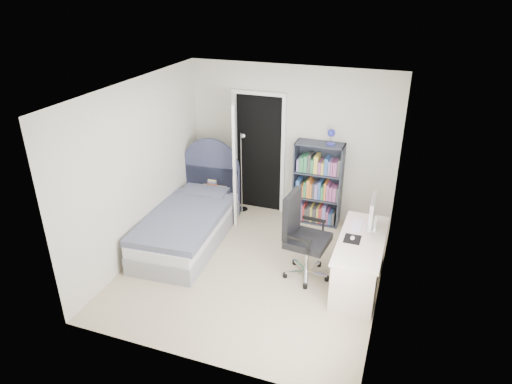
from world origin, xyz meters
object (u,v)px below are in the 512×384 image
(bookcase, at_px, (318,186))
(office_chair, at_px, (301,232))
(bed, at_px, (190,222))
(desk, at_px, (360,259))
(nightstand, at_px, (217,189))
(floor_lamp, at_px, (242,180))

(bookcase, bearing_deg, office_chair, -85.66)
(bed, relative_size, desk, 1.56)
(nightstand, xyz_separation_m, bookcase, (1.71, 0.20, 0.23))
(floor_lamp, height_order, bookcase, bookcase)
(bed, bearing_deg, bookcase, 35.63)
(floor_lamp, bearing_deg, office_chair, -46.24)
(bookcase, xyz_separation_m, office_chair, (0.12, -1.53, 0.03))
(nightstand, xyz_separation_m, office_chair, (1.82, -1.33, 0.26))
(bed, xyz_separation_m, bookcase, (1.71, 1.22, 0.33))
(nightstand, relative_size, office_chair, 0.51)
(bed, bearing_deg, floor_lamp, 69.94)
(bed, height_order, bookcase, bookcase)
(floor_lamp, distance_m, desk, 2.61)
(bookcase, bearing_deg, nightstand, -173.29)
(bed, height_order, office_chair, bed)
(bed, distance_m, desk, 2.62)
(floor_lamp, distance_m, bookcase, 1.29)
(bed, distance_m, bookcase, 2.13)
(nightstand, distance_m, bookcase, 1.73)
(bookcase, bearing_deg, floor_lamp, -176.99)
(desk, bearing_deg, bookcase, 121.13)
(office_chair, bearing_deg, bookcase, 94.34)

